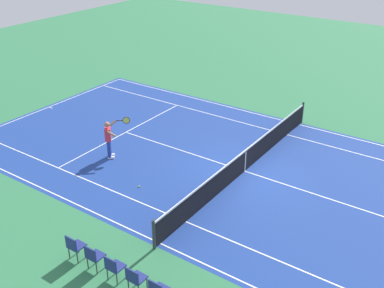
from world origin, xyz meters
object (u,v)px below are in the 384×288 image
Objects in this scene: tennis_net at (245,161)px; spectator_chair_4 at (75,246)px; tennis_ball at (139,186)px; spectator_chair_3 at (94,256)px; spectator_chair_1 at (135,278)px; spectator_chair_2 at (114,267)px; tennis_player_near at (109,138)px.

tennis_net reaches higher than spectator_chair_4.
spectator_chair_3 reaches higher than tennis_ball.
spectator_chair_1 is at bearing 180.00° from spectator_chair_3.
tennis_net is 7.53m from spectator_chair_2.
tennis_net reaches higher than spectator_chair_3.
spectator_chair_1 is 1.00× the size of spectator_chair_4.
spectator_chair_2 is at bearing 134.49° from tennis_player_near.
tennis_ball is 4.61m from spectator_chair_3.
tennis_net is 6.89× the size of tennis_player_near.
tennis_ball is 4.35m from spectator_chair_4.
spectator_chair_4 is at bearing 77.77° from tennis_net.
tennis_ball is (2.72, 3.35, -0.46)m from tennis_net.
tennis_player_near reaches higher than spectator_chair_2.
spectator_chair_3 is 0.79m from spectator_chair_4.
tennis_player_near reaches higher than spectator_chair_1.
tennis_player_near reaches higher than tennis_ball.
spectator_chair_4 reaches higher than tennis_ball.
spectator_chair_2 is (0.05, 7.53, 0.03)m from tennis_net.
spectator_chair_1 is at bearing 180.00° from spectator_chair_2.
spectator_chair_3 is at bearing 83.64° from tennis_net.
spectator_chair_3 is at bearing 0.00° from spectator_chair_1.
tennis_ball is 5.45m from spectator_chair_1.
spectator_chair_3 is at bearing 114.17° from tennis_ball.
tennis_net is 13.30× the size of spectator_chair_2.
spectator_chair_3 is (1.58, 0.00, 0.00)m from spectator_chair_1.
tennis_player_near is 6.94m from spectator_chair_3.
spectator_chair_1 is 2.38m from spectator_chair_4.
spectator_chair_3 is 1.00× the size of spectator_chair_4.
spectator_chair_2 and spectator_chair_4 have the same top height.
spectator_chair_2 is 1.00× the size of spectator_chair_4.
tennis_net is at bearing -129.07° from tennis_ball.
tennis_player_near reaches higher than spectator_chair_4.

